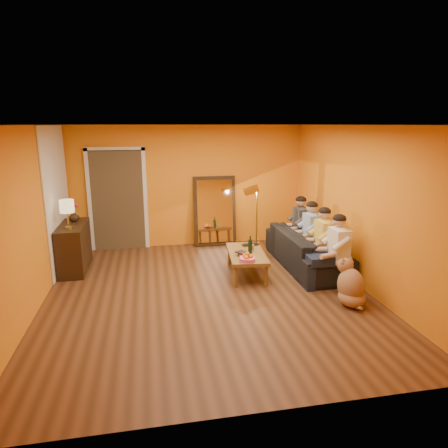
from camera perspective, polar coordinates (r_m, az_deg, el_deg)
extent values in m
cube|color=brown|center=(6.42, -2.27, -9.91)|extent=(5.00, 5.50, 0.00)
cube|color=white|center=(5.87, -2.52, 13.97)|extent=(5.00, 5.50, 0.00)
cube|color=orange|center=(8.70, -5.07, 5.37)|extent=(5.00, 0.00, 2.60)
cube|color=orange|center=(6.17, -26.00, 0.38)|extent=(0.00, 5.50, 2.60)
cube|color=orange|center=(6.83, 18.86, 2.26)|extent=(0.00, 5.50, 2.60)
cube|color=white|center=(7.84, -22.69, 3.37)|extent=(0.02, 1.90, 2.58)
cube|color=#3F2D19|center=(8.80, -14.87, 3.40)|extent=(1.06, 0.30, 2.10)
cube|color=white|center=(8.74, -18.65, 3.06)|extent=(0.08, 0.06, 2.20)
cube|color=white|center=(8.66, -11.15, 3.44)|extent=(0.08, 0.06, 2.20)
cube|color=white|center=(8.55, -15.38, 10.31)|extent=(1.22, 0.06, 0.08)
cube|color=#321F10|center=(8.75, -1.33, 1.87)|extent=(0.92, 0.27, 1.51)
cube|color=white|center=(8.71, -1.28, 1.82)|extent=(0.78, 0.21, 1.35)
cube|color=#321F10|center=(7.80, -20.61, -3.12)|extent=(0.44, 1.18, 0.85)
imported|color=black|center=(7.64, 11.67, -3.54)|extent=(2.29, 0.89, 0.67)
cylinder|color=black|center=(6.96, 3.76, -2.94)|extent=(0.07, 0.07, 0.31)
imported|color=#B27F3F|center=(7.17, 3.95, -3.34)|extent=(0.13, 0.13, 0.09)
imported|color=black|center=(7.41, 3.94, -3.04)|extent=(0.36, 0.26, 0.03)
imported|color=#321F10|center=(6.82, 2.18, -4.57)|extent=(0.17, 0.23, 0.02)
imported|color=red|center=(6.82, 2.24, -4.38)|extent=(0.24, 0.28, 0.02)
imported|color=black|center=(6.79, 2.20, -4.28)|extent=(0.27, 0.29, 0.02)
imported|color=#321F10|center=(7.91, -20.65, 1.04)|extent=(0.19, 0.19, 0.20)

